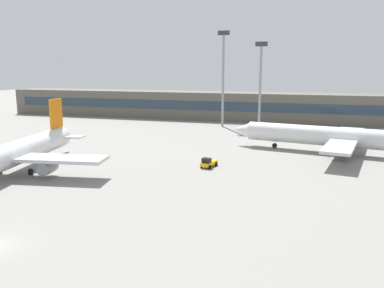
{
  "coord_description": "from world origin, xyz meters",
  "views": [
    {
      "loc": [
        28.43,
        -27.45,
        16.68
      ],
      "look_at": [
        7.88,
        40.0,
        3.0
      ],
      "focal_mm": 36.59,
      "sensor_mm": 36.0,
      "label": 1
    }
  ],
  "objects_px": {
    "airplane_near": "(5,157)",
    "baggage_tug_yellow": "(208,163)",
    "airplane_mid": "(338,137)",
    "floodlight_tower_east": "(223,72)",
    "floodlight_tower_west": "(260,79)"
  },
  "relations": [
    {
      "from": "floodlight_tower_west",
      "to": "airplane_near",
      "type": "bearing_deg",
      "value": -116.51
    },
    {
      "from": "airplane_mid",
      "to": "floodlight_tower_west",
      "type": "xyz_separation_m",
      "value": [
        -19.09,
        27.75,
        10.49
      ]
    },
    {
      "from": "airplane_mid",
      "to": "floodlight_tower_east",
      "type": "xyz_separation_m",
      "value": [
        -29.87,
        29.43,
        12.2
      ]
    },
    {
      "from": "airplane_mid",
      "to": "floodlight_tower_east",
      "type": "relative_size",
      "value": 1.63
    },
    {
      "from": "baggage_tug_yellow",
      "to": "floodlight_tower_west",
      "type": "bearing_deg",
      "value": 86.69
    },
    {
      "from": "airplane_near",
      "to": "floodlight_tower_east",
      "type": "relative_size",
      "value": 1.63
    },
    {
      "from": "airplane_near",
      "to": "baggage_tug_yellow",
      "type": "height_order",
      "value": "airplane_near"
    },
    {
      "from": "floodlight_tower_east",
      "to": "baggage_tug_yellow",
      "type": "bearing_deg",
      "value": -80.27
    },
    {
      "from": "floodlight_tower_west",
      "to": "floodlight_tower_east",
      "type": "distance_m",
      "value": 11.04
    },
    {
      "from": "airplane_mid",
      "to": "floodlight_tower_west",
      "type": "relative_size",
      "value": 1.86
    },
    {
      "from": "airplane_mid",
      "to": "baggage_tug_yellow",
      "type": "bearing_deg",
      "value": -140.41
    },
    {
      "from": "airplane_near",
      "to": "floodlight_tower_east",
      "type": "distance_m",
      "value": 67.33
    },
    {
      "from": "airplane_mid",
      "to": "floodlight_tower_east",
      "type": "height_order",
      "value": "floodlight_tower_east"
    },
    {
      "from": "airplane_mid",
      "to": "floodlight_tower_west",
      "type": "bearing_deg",
      "value": 124.53
    },
    {
      "from": "airplane_near",
      "to": "airplane_mid",
      "type": "distance_m",
      "value": 60.11
    }
  ]
}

